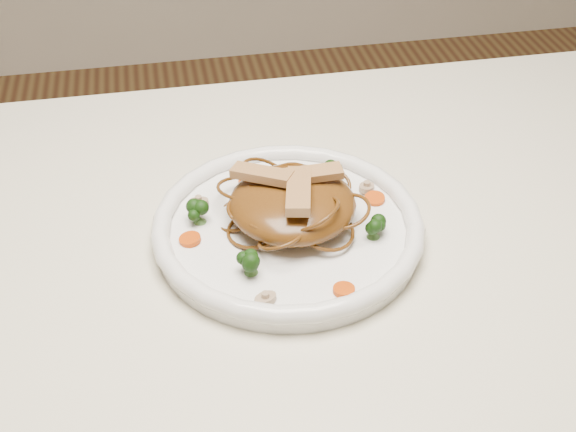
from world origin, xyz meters
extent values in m
cube|color=beige|center=(0.00, 0.00, 0.73)|extent=(1.20, 0.80, 0.04)
cylinder|color=brown|center=(0.54, 0.34, 0.35)|extent=(0.06, 0.06, 0.71)
cylinder|color=white|center=(0.02, 0.04, 0.76)|extent=(0.37, 0.37, 0.02)
ellipsoid|color=#583810|center=(0.03, 0.05, 0.79)|extent=(0.15, 0.15, 0.04)
cube|color=tan|center=(0.06, 0.06, 0.82)|extent=(0.06, 0.02, 0.01)
cube|color=tan|center=(0.00, 0.07, 0.82)|extent=(0.07, 0.05, 0.01)
cube|color=tan|center=(0.03, 0.03, 0.82)|extent=(0.04, 0.08, 0.01)
cylinder|color=#CA4807|center=(0.09, 0.12, 0.77)|extent=(0.02, 0.02, 0.00)
cylinder|color=#CA4807|center=(-0.08, 0.04, 0.77)|extent=(0.03, 0.03, 0.00)
cylinder|color=#CA4807|center=(0.13, 0.07, 0.77)|extent=(0.02, 0.02, 0.00)
cylinder|color=#CA4807|center=(-0.01, 0.12, 0.77)|extent=(0.03, 0.03, 0.00)
cylinder|color=#CA4807|center=(0.06, -0.07, 0.77)|extent=(0.03, 0.03, 0.00)
cylinder|color=tan|center=(-0.02, -0.06, 0.77)|extent=(0.03, 0.03, 0.01)
cylinder|color=tan|center=(0.12, 0.09, 0.77)|extent=(0.03, 0.03, 0.01)
cylinder|color=tan|center=(-0.07, 0.10, 0.77)|extent=(0.03, 0.03, 0.01)
cylinder|color=tan|center=(0.08, 0.12, 0.77)|extent=(0.03, 0.03, 0.01)
camera|label=1|loc=(-0.09, -0.56, 1.27)|focal=46.37mm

